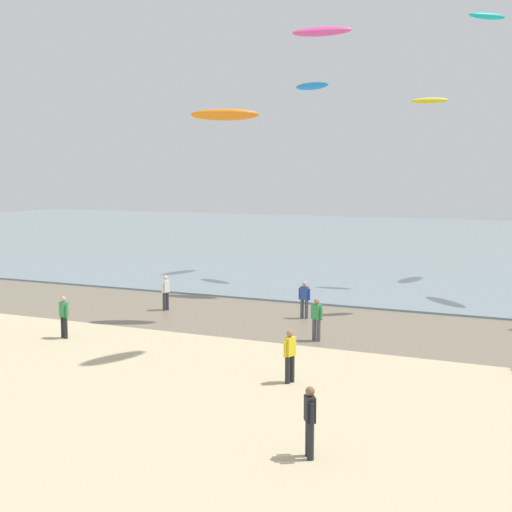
% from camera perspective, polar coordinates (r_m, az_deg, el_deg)
% --- Properties ---
extents(wet_sand_strip, '(120.00, 8.13, 0.01)m').
position_cam_1_polar(wet_sand_strip, '(30.14, 9.18, -5.89)').
color(wet_sand_strip, '#7A6D59').
rests_on(wet_sand_strip, ground).
extents(sea, '(160.00, 70.00, 0.10)m').
position_cam_1_polar(sea, '(68.25, 17.63, 0.98)').
color(sea, gray).
rests_on(sea, ground).
extents(person_mid_beach, '(0.53, 0.34, 1.71)m').
position_cam_1_polar(person_mid_beach, '(28.79, -15.66, -4.79)').
color(person_mid_beach, '#232328').
rests_on(person_mid_beach, ground).
extents(person_by_waterline, '(0.38, 0.50, 1.71)m').
position_cam_1_polar(person_by_waterline, '(16.40, 4.49, -13.40)').
color(person_by_waterline, '#232328').
rests_on(person_by_waterline, ground).
extents(person_left_flank, '(0.27, 0.56, 1.71)m').
position_cam_1_polar(person_left_flank, '(33.65, -7.51, -2.95)').
color(person_left_flank, '#383842').
rests_on(person_left_flank, ground).
extents(person_right_flank, '(0.57, 0.23, 1.71)m').
position_cam_1_polar(person_right_flank, '(31.57, 4.04, -3.55)').
color(person_right_flank, '#4C4C56').
rests_on(person_right_flank, ground).
extents(person_far_down_beach, '(0.33, 0.54, 1.71)m').
position_cam_1_polar(person_far_down_beach, '(21.92, 2.83, -8.16)').
color(person_far_down_beach, '#232328').
rests_on(person_far_down_beach, ground).
extents(person_trailing_behind, '(0.54, 0.33, 1.71)m').
position_cam_1_polar(person_trailing_behind, '(27.37, 5.04, -5.16)').
color(person_trailing_behind, '#4C4C56').
rests_on(person_trailing_behind, ground).
extents(kite_aloft_2, '(3.17, 2.08, 0.63)m').
position_cam_1_polar(kite_aloft_2, '(30.77, -2.61, 11.65)').
color(kite_aloft_2, orange).
extents(kite_aloft_4, '(2.72, 1.88, 0.54)m').
position_cam_1_polar(kite_aloft_4, '(42.55, 4.67, 13.89)').
color(kite_aloft_4, '#2384D1').
extents(kite_aloft_6, '(3.33, 1.50, 0.83)m').
position_cam_1_polar(kite_aloft_6, '(38.33, 5.49, 18.08)').
color(kite_aloft_6, '#E54C99').
extents(kite_aloft_8, '(2.12, 0.88, 0.41)m').
position_cam_1_polar(kite_aloft_8, '(40.88, 14.21, 12.41)').
color(kite_aloft_8, yellow).
extents(kite_aloft_10, '(1.88, 1.76, 0.41)m').
position_cam_1_polar(kite_aloft_10, '(35.12, 18.63, 18.36)').
color(kite_aloft_10, '#19B2B7').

